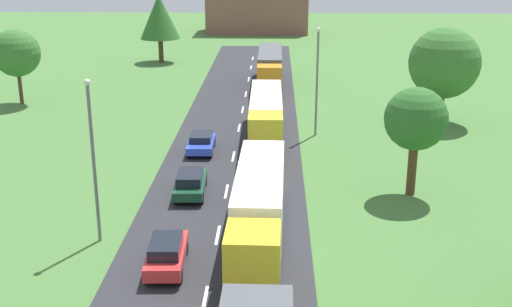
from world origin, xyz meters
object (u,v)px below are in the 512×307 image
Objects in this scene: tree_oak at (416,120)px; distant_building at (257,8)px; lamppost_second at (93,154)px; tree_birch at (444,63)px; car_fifth at (201,142)px; car_fourth at (190,182)px; lamppost_third at (317,77)px; tree_maple at (16,53)px; car_third at (167,253)px; tree_elm at (159,17)px; truck_fourth at (270,67)px; truck_second at (259,205)px; truck_third at (266,115)px.

distant_building is at bearing 99.01° from tree_oak.
lamppost_second is 33.92m from tree_birch.
car_fifth is at bearing -92.03° from distant_building.
car_fifth is 0.60× the size of tree_oak.
distant_building reaches higher than car_fourth.
lamppost_second is 23.64m from lamppost_third.
distant_building is at bearing 67.38° from tree_maple.
car_fifth is 16.74m from tree_oak.
car_third is at bearing -143.49° from tree_oak.
car_fifth is at bearing -75.91° from tree_elm.
tree_birch is at bearing 45.60° from lamppost_second.
truck_fourth is at bearing 77.96° from car_fifth.
distant_building is at bearing 107.11° from tree_birch.
car_fifth is (-0.27, 8.59, -0.06)m from car_fourth.
lamppost_second is 52.74m from tree_elm.
car_third is at bearing -125.78° from tree_birch.
lamppost_second reaches higher than lamppost_third.
tree_elm is at bearing 119.29° from lamppost_third.
car_third is 0.53× the size of tree_birch.
car_third reaches higher than car_fifth.
truck_fourth is at bearing 77.22° from lamppost_second.
car_fourth is at bearing 58.58° from lamppost_second.
tree_birch is (19.63, 27.24, 4.37)m from car_third.
tree_birch is (15.24, 24.03, 3.15)m from truck_second.
tree_elm is (-23.47, 45.24, 0.96)m from tree_oak.
tree_elm is (-9.62, 45.83, 4.99)m from car_fourth.
truck_fourth is at bearing 106.41° from tree_oak.
distant_building is (2.35, 66.24, 3.22)m from car_fifth.
truck_third is 0.97× the size of truck_fourth.
lamppost_second reaches higher than distant_building.
tree_elm is at bearing 99.90° from car_third.
lamppost_second reaches higher than tree_elm.
tree_maple is (-23.92, 29.56, 2.88)m from truck_second.
tree_oak is at bearing 36.51° from car_third.
car_third is 0.51× the size of tree_elm.
truck_second is 8.94m from lamppost_second.
distant_building is at bearing 96.05° from lamppost_third.
tree_maple is at bearing 117.40° from lamppost_second.
truck_fourth is at bearing 19.65° from tree_maple.
truck_fourth is 43.19m from distant_building.
car_third is at bearing -80.10° from tree_elm.
tree_elm is at bearing 117.42° from tree_oak.
tree_maple reaches higher than tree_oak.
car_fifth is at bearing 91.04° from car_third.
car_third is 1.07× the size of car_fifth.
tree_oak reaches higher than truck_third.
tree_oak reaches higher than car_fifth.
truck_fourth is 1.63× the size of tree_elm.
truck_fourth is 3.08× the size of car_fourth.
truck_fourth is at bearing 89.66° from truck_third.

